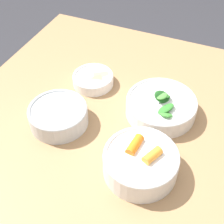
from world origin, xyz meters
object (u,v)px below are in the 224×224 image
at_px(bowl_greens, 162,106).
at_px(bowl_beans_hotdog, 58,116).
at_px(bowl_cookies, 93,79).
at_px(bowl_carrots, 140,162).

height_order(bowl_greens, bowl_beans_hotdog, bowl_greens).
bearing_deg(bowl_greens, bowl_cookies, -10.52).
height_order(bowl_carrots, bowl_beans_hotdog, bowl_carrots).
height_order(bowl_beans_hotdog, bowl_cookies, bowl_beans_hotdog).
bearing_deg(bowl_cookies, bowl_greens, 169.48).
bearing_deg(bowl_greens, bowl_carrots, 92.63).
bearing_deg(bowl_beans_hotdog, bowl_greens, -149.92).
distance_m(bowl_greens, bowl_beans_hotdog, 0.29).
relative_size(bowl_greens, bowl_beans_hotdog, 1.23).
relative_size(bowl_carrots, bowl_cookies, 1.40).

